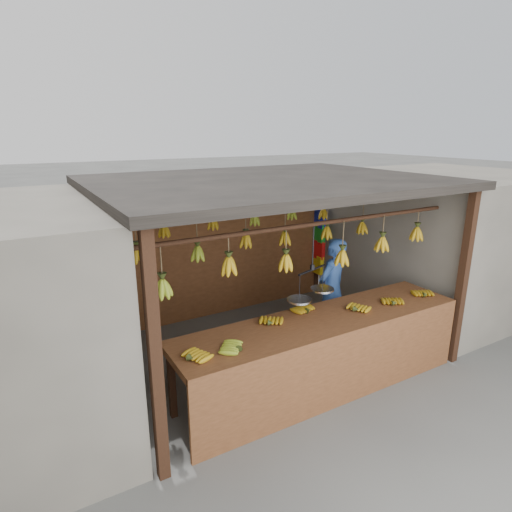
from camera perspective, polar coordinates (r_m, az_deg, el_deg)
ground at (r=6.19m, az=1.43°, el=-12.31°), size 80.00×80.00×0.00m
stall at (r=5.79m, az=-0.14°, el=6.45°), size 4.30×3.30×2.40m
neighbor_right at (r=8.14m, az=23.67°, el=2.08°), size 3.00×3.00×2.30m
counter at (r=5.01m, az=9.71°, el=-10.72°), size 3.63×0.83×0.96m
hanging_bananas at (r=5.58m, az=1.49°, el=2.40°), size 3.60×2.22×0.39m
balance_scale at (r=4.91m, az=7.39°, el=-4.61°), size 0.70×0.40×0.83m
vendor at (r=6.31m, az=10.09°, el=-4.39°), size 0.64×0.51×1.52m
bag_bundles at (r=7.90m, az=8.39°, el=1.94°), size 0.08×0.26×1.21m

